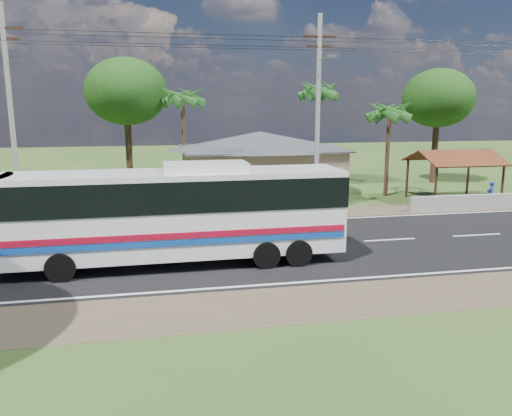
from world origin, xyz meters
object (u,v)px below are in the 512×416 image
Objects in this scene: waiting_shed at (455,159)px; coach_bus at (179,207)px; person at (490,194)px; motorcycle at (422,198)px.

coach_bus is at bearing -150.73° from waiting_shed.
coach_bus reaches higher than person.
person is at bearing -119.38° from motorcycle.
person is (1.02, -2.47, -1.92)m from waiting_shed.
motorcycle is (-2.74, -1.08, -2.30)m from waiting_shed.
coach_bus is 7.97× the size of person.
waiting_shed is 0.41× the size of coach_bus.
coach_bus reaches higher than motorcycle.
waiting_shed reaches higher than person.
coach_bus is 18.00m from motorcycle.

